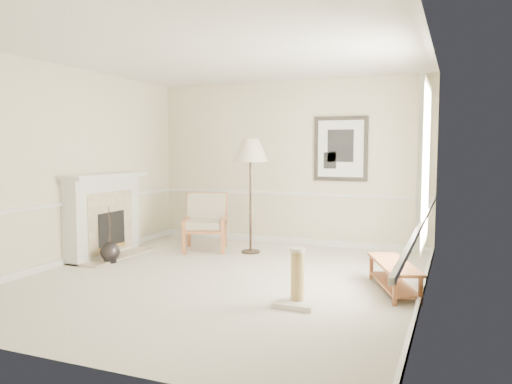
{
  "coord_description": "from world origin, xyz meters",
  "views": [
    {
      "loc": [
        2.83,
        -5.72,
        1.69
      ],
      "look_at": [
        0.21,
        0.7,
        1.09
      ],
      "focal_mm": 35.0,
      "sensor_mm": 36.0,
      "label": 1
    }
  ],
  "objects_px": {
    "floor_vase": "(110,252)",
    "bench": "(394,272)",
    "scratching_post": "(297,287)",
    "floor_lamp": "(251,154)",
    "armchair": "(206,219)"
  },
  "relations": [
    {
      "from": "floor_vase",
      "to": "bench",
      "type": "height_order",
      "value": "floor_vase"
    },
    {
      "from": "floor_vase",
      "to": "scratching_post",
      "type": "bearing_deg",
      "value": -15.58
    },
    {
      "from": "bench",
      "to": "scratching_post",
      "type": "distance_m",
      "value": 1.31
    },
    {
      "from": "floor_lamp",
      "to": "scratching_post",
      "type": "bearing_deg",
      "value": -56.77
    },
    {
      "from": "floor_vase",
      "to": "bench",
      "type": "distance_m",
      "value": 4.11
    },
    {
      "from": "armchair",
      "to": "floor_lamp",
      "type": "xyz_separation_m",
      "value": [
        0.83,
        -0.0,
        1.11
      ]
    },
    {
      "from": "floor_lamp",
      "to": "armchair",
      "type": "bearing_deg",
      "value": 179.73
    },
    {
      "from": "floor_vase",
      "to": "bench",
      "type": "xyz_separation_m",
      "value": [
        4.11,
        0.06,
        0.08
      ]
    },
    {
      "from": "armchair",
      "to": "bench",
      "type": "xyz_separation_m",
      "value": [
        3.27,
        -1.41,
        -0.28
      ]
    },
    {
      "from": "bench",
      "to": "scratching_post",
      "type": "bearing_deg",
      "value": -133.58
    },
    {
      "from": "scratching_post",
      "to": "floor_vase",
      "type": "bearing_deg",
      "value": 164.42
    },
    {
      "from": "floor_lamp",
      "to": "scratching_post",
      "type": "relative_size",
      "value": 2.94
    },
    {
      "from": "scratching_post",
      "to": "armchair",
      "type": "bearing_deg",
      "value": 135.15
    },
    {
      "from": "floor_vase",
      "to": "scratching_post",
      "type": "xyz_separation_m",
      "value": [
        3.2,
        -0.89,
        0.04
      ]
    },
    {
      "from": "floor_vase",
      "to": "scratching_post",
      "type": "relative_size",
      "value": 1.34
    }
  ]
}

